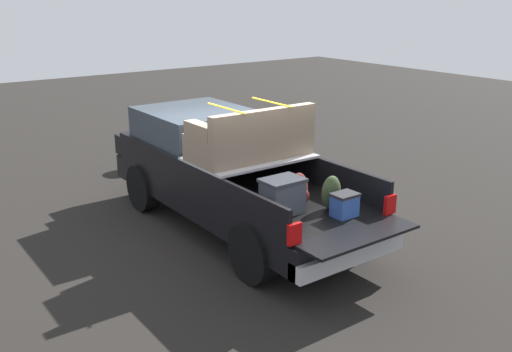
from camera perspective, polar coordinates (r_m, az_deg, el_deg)
ground_plane at (r=10.02m, az=-2.03°, el=-5.15°), size 40.00×40.00×0.00m
pickup_truck at (r=9.97m, az=-3.28°, el=0.72°), size 6.05×2.06×2.23m
trash_can at (r=13.83m, az=-9.68°, el=3.26°), size 0.60×0.60×0.98m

